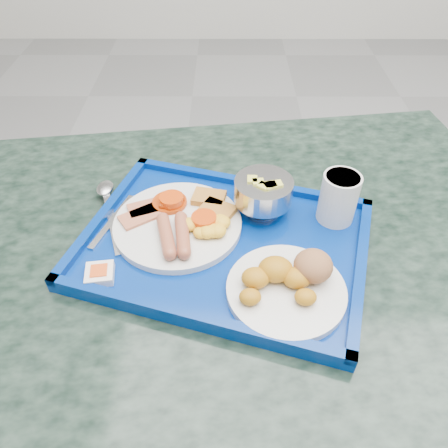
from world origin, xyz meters
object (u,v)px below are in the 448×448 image
at_px(fruit_bowl, 263,192).
at_px(tray, 224,244).
at_px(table, 205,319).
at_px(juice_cup, 339,197).
at_px(bread_plate, 289,282).
at_px(main_plate, 183,222).

bearing_deg(fruit_bowl, tray, -131.81).
bearing_deg(table, tray, 12.33).
bearing_deg(juice_cup, bread_plate, -121.36).
height_order(main_plate, juice_cup, juice_cup).
bearing_deg(main_plate, tray, -26.21).
distance_m(table, fruit_bowl, 0.29).
distance_m(table, bread_plate, 0.28).
relative_size(main_plate, juice_cup, 2.45).
distance_m(fruit_bowl, juice_cup, 0.13).
bearing_deg(bread_plate, tray, 133.34).
bearing_deg(bread_plate, fruit_bowl, 98.99).
height_order(table, tray, tray).
bearing_deg(main_plate, table, -52.40).
height_order(main_plate, fruit_bowl, fruit_bowl).
distance_m(tray, bread_plate, 0.14).
xyz_separation_m(bread_plate, fruit_bowl, (-0.03, 0.18, 0.03)).
distance_m(table, juice_cup, 0.36).
bearing_deg(tray, bread_plate, -46.66).
distance_m(tray, juice_cup, 0.21).
relative_size(bread_plate, juice_cup, 1.98).
xyz_separation_m(tray, bread_plate, (0.10, -0.10, 0.02)).
relative_size(table, tray, 2.46).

